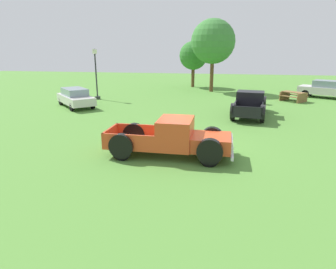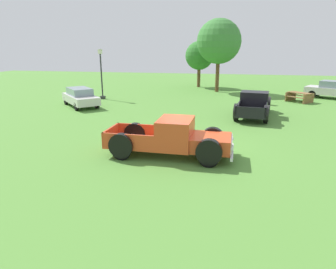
{
  "view_description": "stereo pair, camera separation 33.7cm",
  "coord_description": "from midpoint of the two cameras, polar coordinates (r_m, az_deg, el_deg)",
  "views": [
    {
      "loc": [
        1.29,
        -12.36,
        4.26
      ],
      "look_at": [
        -0.7,
        -0.95,
        0.9
      ],
      "focal_mm": 32.04,
      "sensor_mm": 36.0,
      "label": 1
    },
    {
      "loc": [
        1.62,
        -12.3,
        4.26
      ],
      "look_at": [
        -0.7,
        -0.95,
        0.9
      ],
      "focal_mm": 32.04,
      "sensor_mm": 36.0,
      "label": 2
    }
  ],
  "objects": [
    {
      "name": "sedan_distant_a",
      "position": [
        29.92,
        27.84,
        7.68
      ],
      "size": [
        4.89,
        3.84,
        1.52
      ],
      "color": "silver",
      "rests_on": "ground_plane"
    },
    {
      "name": "sedan_distant_b",
      "position": [
        23.55,
        -17.6,
        6.78
      ],
      "size": [
        4.07,
        4.12,
        1.37
      ],
      "color": "silver",
      "rests_on": "ground_plane"
    },
    {
      "name": "picnic_table",
      "position": [
        26.88,
        22.42,
        6.9
      ],
      "size": [
        2.32,
        2.32,
        0.78
      ],
      "color": "olive",
      "rests_on": "ground_plane"
    },
    {
      "name": "ground_plane",
      "position": [
        13.13,
        3.0,
        -2.79
      ],
      "size": [
        80.0,
        80.0,
        0.0
      ],
      "primitive_type": "plane",
      "color": "#548C38"
    },
    {
      "name": "oak_tree_east",
      "position": [
        34.28,
        4.56,
        14.71
      ],
      "size": [
        3.1,
        3.1,
        4.99
      ],
      "color": "brown",
      "rests_on": "ground_plane"
    },
    {
      "name": "pickup_truck_behind_left",
      "position": [
        20.43,
        14.86,
        5.71
      ],
      "size": [
        2.59,
        5.29,
        1.56
      ],
      "color": "black",
      "rests_on": "ground_plane"
    },
    {
      "name": "trash_can",
      "position": [
        24.7,
        16.49,
        6.7
      ],
      "size": [
        0.59,
        0.59,
        0.95
      ],
      "color": "orange",
      "rests_on": "ground_plane"
    },
    {
      "name": "oak_tree_west",
      "position": [
        30.67,
        8.24,
        17.1
      ],
      "size": [
        4.28,
        4.28,
        7.0
      ],
      "color": "brown",
      "rests_on": "ground_plane"
    },
    {
      "name": "lamp_post_near",
      "position": [
        26.49,
        -13.9,
        11.27
      ],
      "size": [
        0.36,
        0.36,
        4.22
      ],
      "color": "#2D2D33",
      "rests_on": "ground_plane"
    },
    {
      "name": "pickup_truck_foreground",
      "position": [
        12.04,
        0.93,
        -0.81
      ],
      "size": [
        5.14,
        2.08,
        1.56
      ],
      "color": "#D14723",
      "rests_on": "ground_plane"
    }
  ]
}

